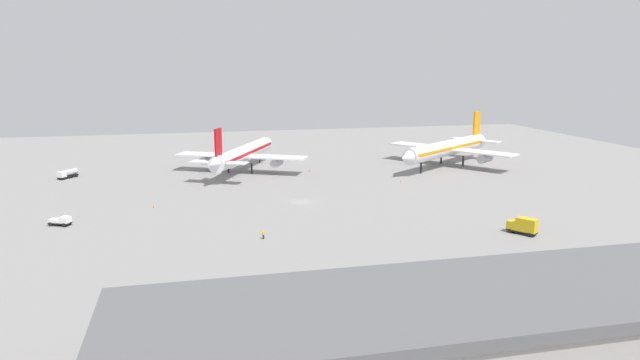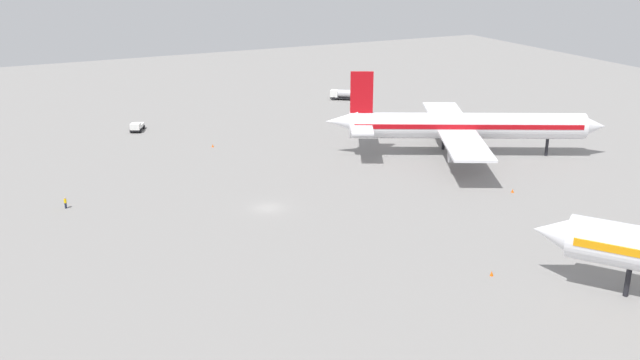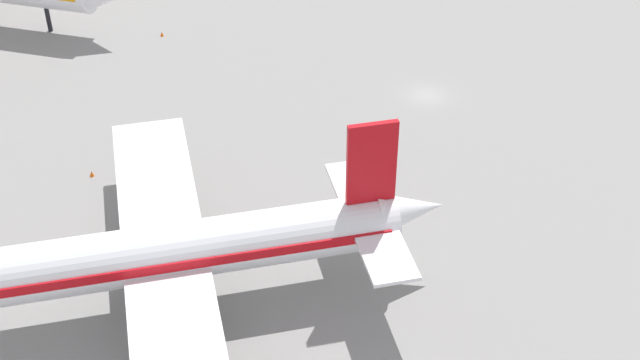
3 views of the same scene
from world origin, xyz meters
name	(u,v)px [view 2 (image 2 of 3)]	position (x,y,z in m)	size (l,w,h in m)	color
ground	(268,208)	(0.00, 0.00, 0.00)	(288.00, 288.00, 0.00)	gray
airplane_taxiing	(463,126)	(-9.50, 41.31, 5.54)	(38.77, 46.62, 15.25)	white
pushback_tractor	(137,127)	(-51.56, -8.51, 0.97)	(4.79, 3.65, 1.90)	black
fuel_truck	(344,94)	(-59.57, 42.86, 1.39)	(5.17, 6.25, 2.50)	black
ground_crew_worker	(65,203)	(-12.54, -26.85, 0.85)	(0.58, 0.42, 1.67)	#1E2338
safety_cone_near_gate	(213,146)	(-33.92, 2.01, 0.30)	(0.44, 0.44, 0.60)	#EA590C
safety_cone_mid_apron	(513,191)	(10.10, 36.69, 0.30)	(0.44, 0.44, 0.60)	#EA590C
safety_cone_far_side	(492,273)	(31.60, 15.69, 0.30)	(0.44, 0.44, 0.60)	#EA590C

